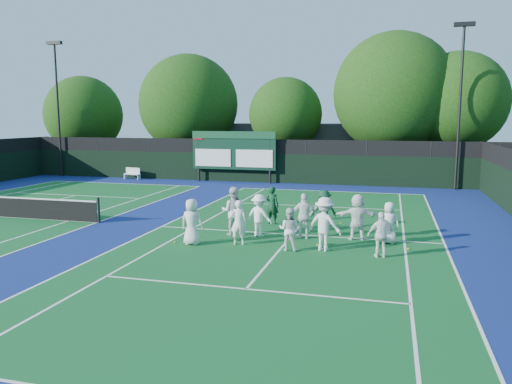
# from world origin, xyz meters

# --- Properties ---
(ground) EXTENTS (120.00, 120.00, 0.00)m
(ground) POSITION_xyz_m (0.00, 0.00, 0.00)
(ground) COLOR #183B10
(ground) RESTS_ON ground
(court_apron) EXTENTS (34.00, 32.00, 0.01)m
(court_apron) POSITION_xyz_m (-6.00, 1.00, 0.00)
(court_apron) COLOR navy
(court_apron) RESTS_ON ground
(near_court) EXTENTS (11.05, 23.85, 0.01)m
(near_court) POSITION_xyz_m (0.00, 1.00, 0.01)
(near_court) COLOR #115623
(near_court) RESTS_ON ground
(back_fence) EXTENTS (34.00, 0.08, 3.00)m
(back_fence) POSITION_xyz_m (-6.00, 16.00, 1.36)
(back_fence) COLOR black
(back_fence) RESTS_ON ground
(scoreboard) EXTENTS (6.00, 0.21, 3.55)m
(scoreboard) POSITION_xyz_m (-7.01, 15.59, 2.19)
(scoreboard) COLOR black
(scoreboard) RESTS_ON ground
(clubhouse) EXTENTS (18.00, 6.00, 4.00)m
(clubhouse) POSITION_xyz_m (-2.00, 24.00, 2.00)
(clubhouse) COLOR #55555A
(clubhouse) RESTS_ON ground
(light_pole_left) EXTENTS (1.20, 0.30, 10.12)m
(light_pole_left) POSITION_xyz_m (-21.00, 15.70, 6.30)
(light_pole_left) COLOR black
(light_pole_left) RESTS_ON ground
(light_pole_right) EXTENTS (1.20, 0.30, 10.12)m
(light_pole_right) POSITION_xyz_m (7.50, 15.70, 6.30)
(light_pole_right) COLOR black
(light_pole_right) RESTS_ON ground
(bench) EXTENTS (1.39, 0.67, 0.85)m
(bench) POSITION_xyz_m (-14.72, 15.36, 0.46)
(bench) COLOR silver
(bench) RESTS_ON ground
(tree_a) EXTENTS (6.40, 6.40, 7.92)m
(tree_a) POSITION_xyz_m (-21.22, 19.58, 4.55)
(tree_a) COLOR black
(tree_a) RESTS_ON ground
(tree_b) EXTENTS (7.71, 7.71, 9.38)m
(tree_b) POSITION_xyz_m (-11.77, 19.58, 5.33)
(tree_b) COLOR black
(tree_b) RESTS_ON ground
(tree_c) EXTENTS (5.45, 5.45, 7.47)m
(tree_c) POSITION_xyz_m (-4.00, 19.58, 4.59)
(tree_c) COLOR black
(tree_c) RESTS_ON ground
(tree_d) EXTENTS (8.47, 8.47, 10.42)m
(tree_d) POSITION_xyz_m (3.75, 19.58, 5.96)
(tree_d) COLOR black
(tree_d) RESTS_ON ground
(tree_e) EXTENTS (6.74, 6.74, 8.94)m
(tree_e) POSITION_xyz_m (7.94, 19.58, 5.40)
(tree_e) COLOR black
(tree_e) RESTS_ON ground
(tennis_ball_0) EXTENTS (0.07, 0.07, 0.07)m
(tennis_ball_0) POSITION_xyz_m (-3.84, -1.37, 0.03)
(tennis_ball_0) COLOR #B3CA17
(tennis_ball_0) RESTS_ON ground
(tennis_ball_1) EXTENTS (0.07, 0.07, 0.07)m
(tennis_ball_1) POSITION_xyz_m (1.59, 3.52, 0.03)
(tennis_ball_1) COLOR #B3CA17
(tennis_ball_1) RESTS_ON ground
(tennis_ball_2) EXTENTS (0.07, 0.07, 0.07)m
(tennis_ball_2) POSITION_xyz_m (4.22, -0.14, 0.03)
(tennis_ball_2) COLOR #B3CA17
(tennis_ball_2) RESTS_ON ground
(tennis_ball_3) EXTENTS (0.07, 0.07, 0.07)m
(tennis_ball_3) POSITION_xyz_m (-5.23, 3.09, 0.03)
(tennis_ball_3) COLOR #B3CA17
(tennis_ball_3) RESTS_ON ground
(tennis_ball_5) EXTENTS (0.07, 0.07, 0.07)m
(tennis_ball_5) POSITION_xyz_m (1.15, -0.38, 0.03)
(tennis_ball_5) COLOR #B3CA17
(tennis_ball_5) RESTS_ON ground
(player_front_0) EXTENTS (0.81, 0.53, 1.64)m
(player_front_0) POSITION_xyz_m (-3.15, -1.40, 0.82)
(player_front_0) COLOR silver
(player_front_0) RESTS_ON ground
(player_front_1) EXTENTS (0.64, 0.47, 1.60)m
(player_front_1) POSITION_xyz_m (-1.55, -1.00, 0.80)
(player_front_1) COLOR white
(player_front_1) RESTS_ON ground
(player_front_2) EXTENTS (0.76, 0.62, 1.46)m
(player_front_2) POSITION_xyz_m (0.31, -1.29, 0.73)
(player_front_2) COLOR white
(player_front_2) RESTS_ON ground
(player_front_3) EXTENTS (1.33, 1.00, 1.83)m
(player_front_3) POSITION_xyz_m (1.46, -0.99, 0.91)
(player_front_3) COLOR silver
(player_front_3) RESTS_ON ground
(player_front_4) EXTENTS (0.93, 0.53, 1.49)m
(player_front_4) POSITION_xyz_m (3.32, -1.38, 0.75)
(player_front_4) COLOR white
(player_front_4) RESTS_ON ground
(player_back_0) EXTENTS (1.00, 0.84, 1.86)m
(player_back_0) POSITION_xyz_m (-2.20, 0.39, 0.93)
(player_back_0) COLOR silver
(player_back_0) RESTS_ON ground
(player_back_1) EXTENTS (1.15, 0.84, 1.60)m
(player_back_1) POSITION_xyz_m (-1.19, 0.45, 0.80)
(player_back_1) COLOR white
(player_back_1) RESTS_ON ground
(player_back_2) EXTENTS (1.02, 0.47, 1.70)m
(player_back_2) POSITION_xyz_m (0.52, 0.51, 0.85)
(player_back_2) COLOR white
(player_back_2) RESTS_ON ground
(player_back_3) EXTENTS (1.65, 0.76, 1.71)m
(player_back_3) POSITION_xyz_m (2.42, 0.86, 0.86)
(player_back_3) COLOR white
(player_back_3) RESTS_ON ground
(player_back_4) EXTENTS (0.78, 0.54, 1.51)m
(player_back_4) POSITION_xyz_m (3.55, 0.56, 0.75)
(player_back_4) COLOR silver
(player_back_4) RESTS_ON ground
(coach_left) EXTENTS (0.65, 0.50, 1.61)m
(coach_left) POSITION_xyz_m (-1.22, 2.72, 0.81)
(coach_left) COLOR #0D321C
(coach_left) RESTS_ON ground
(coach_right) EXTENTS (1.18, 0.94, 1.61)m
(coach_right) POSITION_xyz_m (1.02, 2.25, 0.80)
(coach_right) COLOR #0F3920
(coach_right) RESTS_ON ground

